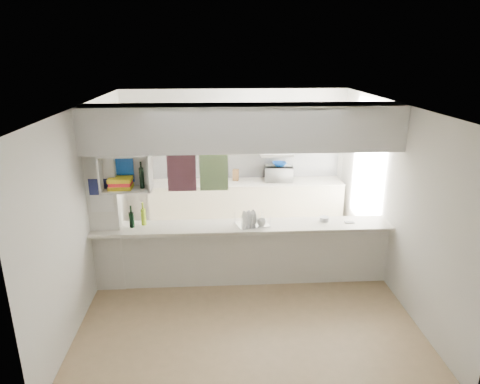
{
  "coord_description": "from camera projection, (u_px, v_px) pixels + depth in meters",
  "views": [
    {
      "loc": [
        -0.38,
        -5.57,
        3.26
      ],
      "look_at": [
        -0.02,
        0.5,
        1.25
      ],
      "focal_mm": 32.0,
      "sensor_mm": 36.0,
      "label": 1
    }
  ],
  "objects": [
    {
      "name": "floor",
      "position": [
        243.0,
        282.0,
        6.32
      ],
      "size": [
        4.8,
        4.8,
        0.0
      ],
      "primitive_type": "plane",
      "color": "#9E825B",
      "rests_on": "ground"
    },
    {
      "name": "ceiling",
      "position": [
        244.0,
        104.0,
        5.5
      ],
      "size": [
        4.8,
        4.8,
        0.0
      ],
      "primitive_type": "plane",
      "color": "white",
      "rests_on": "wall_back"
    },
    {
      "name": "wall_back",
      "position": [
        235.0,
        158.0,
        8.19
      ],
      "size": [
        4.2,
        0.0,
        4.2
      ],
      "primitive_type": "plane",
      "rotation": [
        1.57,
        0.0,
        0.0
      ],
      "color": "silver",
      "rests_on": "floor"
    },
    {
      "name": "wall_left",
      "position": [
        89.0,
        203.0,
        5.79
      ],
      "size": [
        0.0,
        4.8,
        4.8
      ],
      "primitive_type": "plane",
      "rotation": [
        1.57,
        0.0,
        1.57
      ],
      "color": "silver",
      "rests_on": "floor"
    },
    {
      "name": "wall_right",
      "position": [
        392.0,
        197.0,
        6.03
      ],
      "size": [
        0.0,
        4.8,
        4.8
      ],
      "primitive_type": "plane",
      "rotation": [
        1.57,
        0.0,
        -1.57
      ],
      "color": "silver",
      "rests_on": "floor"
    },
    {
      "name": "servery_partition",
      "position": [
        231.0,
        175.0,
        5.79
      ],
      "size": [
        4.2,
        0.5,
        2.6
      ],
      "color": "silver",
      "rests_on": "floor"
    },
    {
      "name": "cubby_shelf",
      "position": [
        125.0,
        174.0,
        5.63
      ],
      "size": [
        0.65,
        0.35,
        0.5
      ],
      "color": "white",
      "rests_on": "bulkhead"
    },
    {
      "name": "kitchen_run",
      "position": [
        244.0,
        186.0,
        8.1
      ],
      "size": [
        3.6,
        0.63,
        2.24
      ],
      "color": "beige",
      "rests_on": "floor"
    },
    {
      "name": "microwave",
      "position": [
        279.0,
        173.0,
        8.03
      ],
      "size": [
        0.54,
        0.39,
        0.29
      ],
      "primitive_type": "imported",
      "rotation": [
        0.0,
        0.0,
        3.06
      ],
      "color": "white",
      "rests_on": "bench_top"
    },
    {
      "name": "bowl",
      "position": [
        279.0,
        164.0,
        8.0
      ],
      "size": [
        0.27,
        0.27,
        0.07
      ],
      "primitive_type": "imported",
      "color": "#0E429D",
      "rests_on": "microwave"
    },
    {
      "name": "dish_rack",
      "position": [
        252.0,
        219.0,
        6.0
      ],
      "size": [
        0.51,
        0.44,
        0.23
      ],
      "rotation": [
        0.0,
        0.0,
        0.29
      ],
      "color": "silver",
      "rests_on": "breakfast_bar"
    },
    {
      "name": "cup",
      "position": [
        261.0,
        222.0,
        5.95
      ],
      "size": [
        0.15,
        0.15,
        0.1
      ],
      "primitive_type": "imported",
      "rotation": [
        0.0,
        0.0,
        0.17
      ],
      "color": "white",
      "rests_on": "dish_rack"
    },
    {
      "name": "wine_bottles",
      "position": [
        138.0,
        218.0,
        5.96
      ],
      "size": [
        0.22,
        0.15,
        0.33
      ],
      "color": "black",
      "rests_on": "breakfast_bar"
    },
    {
      "name": "plastic_tubs",
      "position": [
        326.0,
        219.0,
        6.15
      ],
      "size": [
        0.49,
        0.17,
        0.07
      ],
      "color": "silver",
      "rests_on": "breakfast_bar"
    },
    {
      "name": "utensil_jar",
      "position": [
        205.0,
        178.0,
        8.01
      ],
      "size": [
        0.09,
        0.09,
        0.13
      ],
      "primitive_type": "cylinder",
      "color": "black",
      "rests_on": "bench_top"
    },
    {
      "name": "knife_block",
      "position": [
        236.0,
        175.0,
        8.06
      ],
      "size": [
        0.13,
        0.11,
        0.22
      ],
      "primitive_type": "cube",
      "rotation": [
        0.0,
        0.0,
        -0.22
      ],
      "color": "#4F341B",
      "rests_on": "bench_top"
    }
  ]
}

